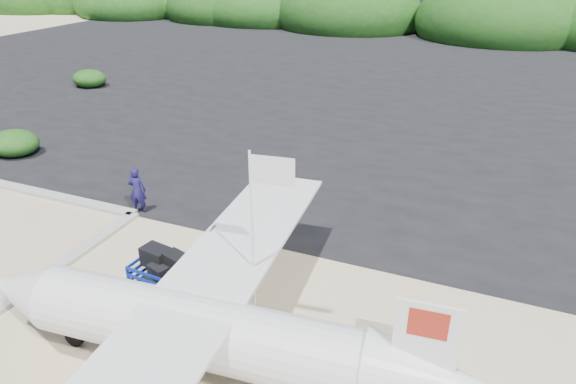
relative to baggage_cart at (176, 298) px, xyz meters
name	(u,v)px	position (x,y,z in m)	size (l,w,h in m)	color
ground	(152,325)	(0.07, -1.29, 0.00)	(160.00, 160.00, 0.00)	beige
asphalt_apron	(389,81)	(0.07, 28.71, 0.00)	(90.00, 50.00, 0.04)	#B2B2B2
vegetation_band	(437,33)	(0.07, 53.71, 0.00)	(124.00, 8.00, 4.40)	#B2B2B2
baggage_cart	(176,298)	(0.00, 0.00, 0.00)	(2.67, 1.52, 1.33)	#0B2AAE
flagpole	(256,334)	(2.90, -0.52, 0.00)	(1.07, 0.45, 5.37)	white
signboard	(242,380)	(3.29, -2.12, 0.00)	(1.45, 0.14, 1.20)	#563518
crew_a	(137,190)	(-4.39, 4.05, 0.96)	(0.70, 0.46, 1.91)	#19144B
crew_b	(218,244)	(0.37, 1.98, 0.85)	(0.82, 0.64, 1.69)	#19144B
aircraft_small	(277,54)	(-12.20, 35.16, 0.00)	(6.80, 6.80, 2.45)	#B2B2B2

